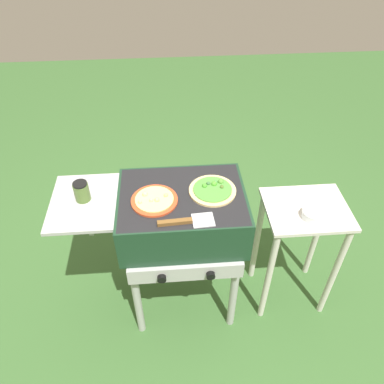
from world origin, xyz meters
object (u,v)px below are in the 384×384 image
at_px(grill, 180,217).
at_px(topping_bowl_near, 313,215).
at_px(prep_table, 299,236).
at_px(pizza_veggie, 213,190).
at_px(spatula, 187,221).
at_px(pizza_cheese, 154,200).
at_px(sauce_jar, 82,191).

xyz_separation_m(grill, topping_bowl_near, (0.68, -0.07, 0.03)).
relative_size(prep_table, topping_bowl_near, 6.81).
distance_m(pizza_veggie, topping_bowl_near, 0.53).
height_order(pizza_veggie, spatula, pizza_veggie).
bearing_deg(pizza_cheese, grill, 12.21).
bearing_deg(prep_table, topping_bowl_near, -88.41).
height_order(pizza_veggie, topping_bowl_near, pizza_veggie).
distance_m(pizza_veggie, sauce_jar, 0.64).
height_order(pizza_veggie, prep_table, pizza_veggie).
height_order(sauce_jar, prep_table, sauce_jar).
xyz_separation_m(spatula, prep_table, (0.65, 0.18, -0.36)).
relative_size(pizza_veggie, spatula, 0.90).
distance_m(spatula, topping_bowl_near, 0.67).
relative_size(pizza_cheese, pizza_veggie, 0.96).
distance_m(pizza_cheese, prep_table, 0.88).
xyz_separation_m(sauce_jar, prep_table, (1.14, -0.01, -0.40)).
xyz_separation_m(pizza_cheese, sauce_jar, (-0.34, 0.04, 0.04)).
relative_size(grill, sauce_jar, 9.44).
xyz_separation_m(sauce_jar, topping_bowl_near, (1.14, -0.09, -0.16)).
distance_m(pizza_veggie, prep_table, 0.62).
distance_m(spatula, prep_table, 0.77).
bearing_deg(prep_table, spatula, -164.13).
height_order(spatula, prep_table, spatula).
height_order(pizza_veggie, sauce_jar, sauce_jar).
bearing_deg(grill, topping_bowl_near, -5.80).
height_order(grill, prep_table, grill).
height_order(grill, sauce_jar, sauce_jar).
height_order(pizza_cheese, prep_table, pizza_cheese).
relative_size(grill, pizza_veggie, 4.07).
xyz_separation_m(prep_table, topping_bowl_near, (0.00, -0.07, 0.24)).
height_order(sauce_jar, spatula, sauce_jar).
bearing_deg(sauce_jar, grill, -2.12).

